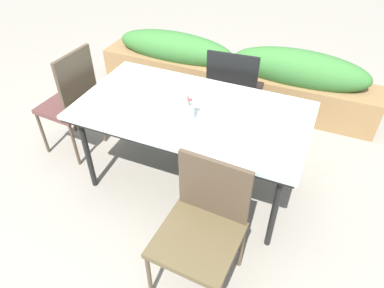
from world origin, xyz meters
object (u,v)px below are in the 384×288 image
chair_near_right (203,223)px  dining_table (192,115)px  chair_end_left (72,99)px  planter_box (234,73)px  chair_far_side (234,89)px  flower_vase (190,109)px

chair_near_right → dining_table: bearing=-59.3°
chair_end_left → planter_box: chair_end_left is taller
chair_far_side → planter_box: 0.73m
dining_table → chair_end_left: (-1.14, -0.01, -0.15)m
flower_vase → planter_box: 1.63m
planter_box → chair_end_left: bearing=-126.2°
planter_box → flower_vase: bearing=-85.0°
flower_vase → dining_table: bearing=106.2°
chair_far_side → chair_near_right: bearing=-83.0°
dining_table → planter_box: bearing=94.0°
chair_near_right → chair_far_side: (-0.29, 1.49, 0.04)m
dining_table → chair_near_right: bearing=-62.2°
chair_near_right → chair_far_side: 1.52m
chair_end_left → flower_vase: size_ratio=4.70×
chair_far_side → chair_end_left: size_ratio=0.93×
chair_near_right → flower_vase: (-0.36, 0.63, 0.35)m
chair_end_left → planter_box: bearing=-32.3°
chair_near_right → flower_vase: size_ratio=4.11×
flower_vase → planter_box: (-0.14, 1.54, -0.52)m
chair_far_side → flower_vase: 0.92m
chair_far_side → planter_box: size_ratio=0.31×
chair_far_side → dining_table: bearing=-101.8°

